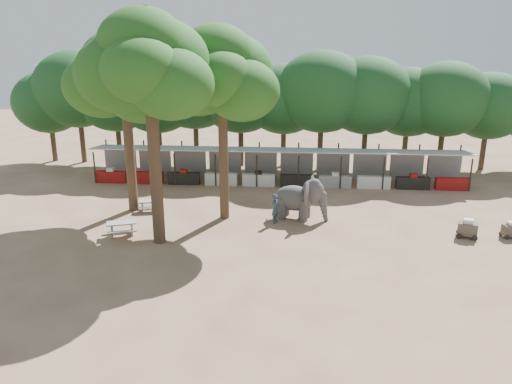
# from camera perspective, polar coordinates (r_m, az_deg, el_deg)

# --- Properties ---
(ground) EXTENTS (100.00, 100.00, 0.00)m
(ground) POSITION_cam_1_polar(r_m,az_deg,el_deg) (24.89, 1.45, -7.92)
(ground) COLOR brown
(ground) RESTS_ON ground
(vendor_stalls) EXTENTS (28.00, 2.99, 2.80)m
(vendor_stalls) POSITION_cam_1_polar(r_m,az_deg,el_deg) (37.53, 2.54, 2.82)
(vendor_stalls) COLOR #9B9FA3
(vendor_stalls) RESTS_ON ground
(yard_tree_left) EXTENTS (7.10, 6.90, 11.02)m
(yard_tree_left) POSITION_cam_1_polar(r_m,az_deg,el_deg) (31.45, -15.00, 12.40)
(yard_tree_left) COLOR #332316
(yard_tree_left) RESTS_ON ground
(yard_tree_center) EXTENTS (7.10, 6.90, 12.04)m
(yard_tree_center) POSITION_cam_1_polar(r_m,az_deg,el_deg) (25.72, -12.32, 13.83)
(yard_tree_center) COLOR #332316
(yard_tree_center) RESTS_ON ground
(yard_tree_back) EXTENTS (7.10, 6.90, 11.36)m
(yard_tree_back) POSITION_cam_1_polar(r_m,az_deg,el_deg) (29.03, -4.14, 13.23)
(yard_tree_back) COLOR #332316
(yard_tree_back) RESTS_ON ground
(backdrop_trees) EXTENTS (46.46, 5.95, 8.33)m
(backdrop_trees) POSITION_cam_1_polar(r_m,az_deg,el_deg) (41.79, 2.85, 10.36)
(backdrop_trees) COLOR #332316
(backdrop_trees) RESTS_ON ground
(elephant) EXTENTS (3.48, 2.56, 2.59)m
(elephant) POSITION_cam_1_polar(r_m,az_deg,el_deg) (30.17, 5.13, -0.70)
(elephant) COLOR #3B3939
(elephant) RESTS_ON ground
(handler) EXTENTS (0.54, 0.71, 1.78)m
(handler) POSITION_cam_1_polar(r_m,az_deg,el_deg) (29.52, 2.26, -1.89)
(handler) COLOR #26384C
(handler) RESTS_ON ground
(picnic_table_near) EXTENTS (1.96, 1.86, 0.79)m
(picnic_table_near) POSITION_cam_1_polar(r_m,az_deg,el_deg) (28.71, -15.09, -3.86)
(picnic_table_near) COLOR gray
(picnic_table_near) RESTS_ON ground
(picnic_table_far) EXTENTS (1.61, 1.50, 0.68)m
(picnic_table_far) POSITION_cam_1_polar(r_m,az_deg,el_deg) (32.34, -12.06, -1.35)
(picnic_table_far) COLOR gray
(picnic_table_far) RESTS_ON ground
(cart_front) EXTENTS (1.26, 1.00, 1.08)m
(cart_front) POSITION_cam_1_polar(r_m,az_deg,el_deg) (29.82, 23.03, -3.86)
(cart_front) COLOR #3C3328
(cart_front) RESTS_ON ground
(cart_back) EXTENTS (1.05, 0.79, 0.92)m
(cart_back) POSITION_cam_1_polar(r_m,az_deg,el_deg) (30.88, 27.10, -3.85)
(cart_back) COLOR #3C3328
(cart_back) RESTS_ON ground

